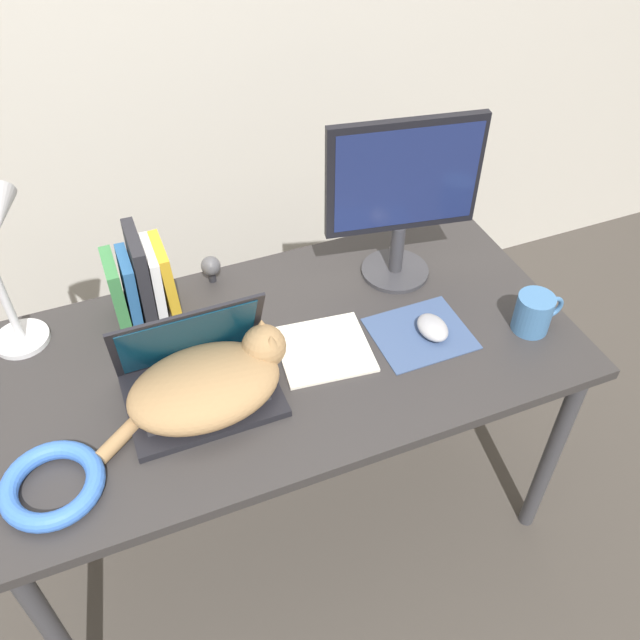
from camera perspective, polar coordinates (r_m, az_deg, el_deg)
ground_plane at (r=2.03m, az=1.42°, el=-23.53°), size 12.00×12.00×0.00m
desk at (r=1.67m, az=-3.00°, el=-4.17°), size 1.40×0.71×0.71m
laptop at (r=1.52m, az=-10.20°, el=-4.80°), size 0.33×0.25×0.24m
cat at (r=1.49m, az=-9.20°, el=-5.22°), size 0.45×0.25×0.13m
external_monitor at (r=1.69m, az=6.98°, el=10.55°), size 0.38×0.18×0.44m
mousepad at (r=1.67m, az=8.44°, el=-1.13°), size 0.23×0.20×0.00m
computer_mouse at (r=1.66m, az=9.46°, el=-0.63°), size 0.07×0.10×0.04m
book_row at (r=1.69m, az=-14.81°, el=3.07°), size 0.15×0.16×0.24m
cable_coil at (r=1.46m, az=-21.62°, el=-12.77°), size 0.20×0.20×0.04m
notepad at (r=1.61m, az=0.34°, el=-2.47°), size 0.23×0.22×0.01m
webcam at (r=1.79m, az=-9.18°, el=4.46°), size 0.05×0.05×0.08m
mug at (r=1.71m, az=17.59°, el=0.58°), size 0.13×0.09×0.10m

